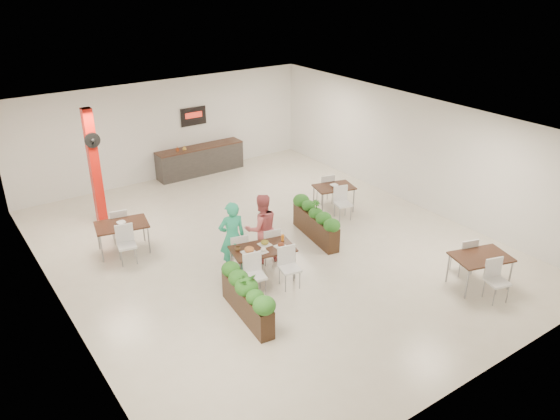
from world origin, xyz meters
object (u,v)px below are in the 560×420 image
(diner_man, at_px, (232,237))
(side_table_c, at_px, (481,261))
(service_counter, at_px, (200,159))
(main_table, at_px, (262,253))
(side_table_a, at_px, (122,228))
(side_table_b, at_px, (334,191))
(planter_left, at_px, (247,295))
(diner_woman, at_px, (262,228))
(planter_right, at_px, (316,220))
(red_column, at_px, (94,166))

(diner_man, bearing_deg, side_table_c, 150.33)
(service_counter, bearing_deg, main_table, -105.93)
(side_table_a, xyz_separation_m, side_table_b, (5.81, -1.11, -0.01))
(main_table, height_order, side_table_c, same)
(service_counter, distance_m, planter_left, 8.44)
(diner_woman, bearing_deg, side_table_a, -30.28)
(diner_woman, distance_m, planter_right, 1.82)
(red_column, distance_m, main_table, 5.43)
(red_column, bearing_deg, service_counter, 25.00)
(diner_woman, height_order, planter_left, diner_woman)
(side_table_b, bearing_deg, main_table, -138.37)
(service_counter, bearing_deg, diner_man, -110.78)
(service_counter, xyz_separation_m, planter_right, (0.25, -5.94, 0.01))
(service_counter, xyz_separation_m, diner_man, (-2.33, -6.13, 0.37))
(diner_woman, xyz_separation_m, side_table_c, (3.30, -3.67, -0.23))
(side_table_c, bearing_deg, red_column, 142.50)
(service_counter, height_order, planter_right, service_counter)
(service_counter, relative_size, main_table, 1.63)
(diner_woman, relative_size, side_table_a, 1.03)
(main_table, height_order, side_table_a, same)
(main_table, height_order, diner_woman, diner_woman)
(main_table, distance_m, planter_left, 1.55)
(red_column, relative_size, service_counter, 1.07)
(main_table, relative_size, diner_man, 1.06)
(main_table, xyz_separation_m, planter_left, (-1.09, -1.09, -0.13))
(planter_left, xyz_separation_m, planter_right, (3.27, 1.93, -0.00))
(planter_left, height_order, side_table_a, planter_left)
(service_counter, relative_size, side_table_b, 1.79)
(diner_man, distance_m, side_table_c, 5.51)
(planter_left, relative_size, side_table_b, 1.15)
(diner_man, bearing_deg, main_table, 132.98)
(diner_woman, distance_m, planter_left, 2.33)
(service_counter, relative_size, planter_left, 1.56)
(planter_right, bearing_deg, red_column, 136.14)
(diner_woman, bearing_deg, red_column, -47.76)
(main_table, distance_m, side_table_b, 4.12)
(diner_man, xyz_separation_m, side_table_c, (4.10, -3.67, -0.24))
(planter_left, xyz_separation_m, side_table_b, (4.75, 2.98, 0.11))
(service_counter, distance_m, diner_woman, 6.33)
(planter_left, height_order, side_table_c, planter_left)
(planter_right, bearing_deg, service_counter, 92.39)
(diner_woman, distance_m, side_table_c, 4.95)
(diner_man, distance_m, planter_left, 1.91)
(side_table_a, xyz_separation_m, side_table_c, (5.86, -6.01, -0.01))
(main_table, bearing_deg, planter_right, 21.01)
(service_counter, height_order, main_table, service_counter)
(diner_man, height_order, diner_woman, diner_man)
(service_counter, relative_size, side_table_a, 1.80)
(side_table_b, bearing_deg, side_table_a, -176.33)
(red_column, bearing_deg, main_table, -67.26)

